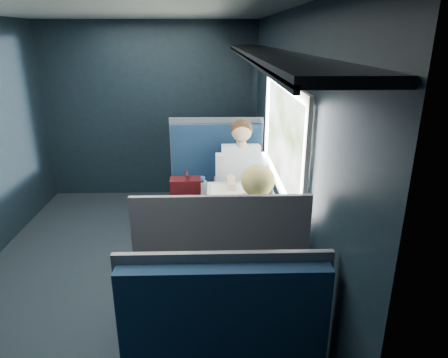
{
  "coord_description": "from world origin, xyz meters",
  "views": [
    {
      "loc": [
        0.8,
        -3.21,
        2.11
      ],
      "look_at": [
        0.9,
        0.0,
        0.95
      ],
      "focal_mm": 32.0,
      "sensor_mm": 36.0,
      "label": 1
    }
  ],
  "objects_px": {
    "seat_bay_near": "(216,197)",
    "seat_bay_far": "(221,294)",
    "man": "(241,177)",
    "laptop": "(262,193)",
    "table": "(239,209)",
    "bottle_small": "(254,176)",
    "woman": "(255,242)",
    "cup": "(256,179)",
    "seat_row_front": "(216,171)"
  },
  "relations": [
    {
      "from": "seat_bay_near",
      "to": "seat_bay_far",
      "type": "xyz_separation_m",
      "value": [
        0.02,
        -1.74,
        -0.01
      ]
    },
    {
      "from": "man",
      "to": "laptop",
      "type": "xyz_separation_m",
      "value": [
        0.14,
        -0.67,
        0.08
      ]
    },
    {
      "from": "table",
      "to": "seat_bay_near",
      "type": "bearing_deg",
      "value": 102.85
    },
    {
      "from": "man",
      "to": "bottle_small",
      "type": "relative_size",
      "value": 6.43
    },
    {
      "from": "woman",
      "to": "cup",
      "type": "relative_size",
      "value": 14.88
    },
    {
      "from": "bottle_small",
      "to": "cup",
      "type": "xyz_separation_m",
      "value": [
        0.02,
        0.04,
        -0.05
      ]
    },
    {
      "from": "seat_bay_near",
      "to": "seat_bay_far",
      "type": "distance_m",
      "value": 1.74
    },
    {
      "from": "seat_bay_far",
      "to": "cup",
      "type": "bearing_deg",
      "value": 74.01
    },
    {
      "from": "seat_bay_far",
      "to": "man",
      "type": "relative_size",
      "value": 0.95
    },
    {
      "from": "seat_bay_far",
      "to": "woman",
      "type": "xyz_separation_m",
      "value": [
        0.25,
        0.17,
        0.31
      ]
    },
    {
      "from": "table",
      "to": "laptop",
      "type": "xyz_separation_m",
      "value": [
        0.21,
        0.03,
        0.14
      ]
    },
    {
      "from": "seat_row_front",
      "to": "cup",
      "type": "relative_size",
      "value": 13.05
    },
    {
      "from": "man",
      "to": "woman",
      "type": "xyz_separation_m",
      "value": [
        0.0,
        -1.41,
        0.01
      ]
    },
    {
      "from": "woman",
      "to": "cup",
      "type": "distance_m",
      "value": 1.16
    },
    {
      "from": "table",
      "to": "laptop",
      "type": "height_order",
      "value": "laptop"
    },
    {
      "from": "seat_bay_far",
      "to": "man",
      "type": "bearing_deg",
      "value": 80.97
    },
    {
      "from": "woman",
      "to": "bottle_small",
      "type": "xyz_separation_m",
      "value": [
        0.1,
        1.11,
        0.1
      ]
    },
    {
      "from": "seat_bay_far",
      "to": "laptop",
      "type": "bearing_deg",
      "value": 66.76
    },
    {
      "from": "seat_bay_near",
      "to": "cup",
      "type": "height_order",
      "value": "seat_bay_near"
    },
    {
      "from": "table",
      "to": "man",
      "type": "bearing_deg",
      "value": 84.48
    },
    {
      "from": "seat_bay_far",
      "to": "seat_row_front",
      "type": "relative_size",
      "value": 1.09
    },
    {
      "from": "bottle_small",
      "to": "seat_row_front",
      "type": "bearing_deg",
      "value": 104.18
    },
    {
      "from": "seat_bay_near",
      "to": "seat_bay_far",
      "type": "height_order",
      "value": "same"
    },
    {
      "from": "seat_bay_near",
      "to": "bottle_small",
      "type": "height_order",
      "value": "seat_bay_near"
    },
    {
      "from": "man",
      "to": "cup",
      "type": "relative_size",
      "value": 14.88
    },
    {
      "from": "seat_row_front",
      "to": "bottle_small",
      "type": "xyz_separation_m",
      "value": [
        0.35,
        -1.4,
        0.42
      ]
    },
    {
      "from": "table",
      "to": "cup",
      "type": "distance_m",
      "value": 0.5
    },
    {
      "from": "woman",
      "to": "laptop",
      "type": "relative_size",
      "value": 4.23
    },
    {
      "from": "seat_bay_near",
      "to": "cup",
      "type": "bearing_deg",
      "value": -47.45
    },
    {
      "from": "seat_bay_near",
      "to": "woman",
      "type": "distance_m",
      "value": 1.63
    },
    {
      "from": "seat_bay_near",
      "to": "laptop",
      "type": "bearing_deg",
      "value": -64.11
    },
    {
      "from": "seat_row_front",
      "to": "woman",
      "type": "xyz_separation_m",
      "value": [
        0.25,
        -2.5,
        0.32
      ]
    },
    {
      "from": "seat_bay_near",
      "to": "bottle_small",
      "type": "relative_size",
      "value": 6.13
    },
    {
      "from": "cup",
      "to": "bottle_small",
      "type": "bearing_deg",
      "value": -119.0
    },
    {
      "from": "woman",
      "to": "bottle_small",
      "type": "height_order",
      "value": "woman"
    },
    {
      "from": "seat_row_front",
      "to": "man",
      "type": "distance_m",
      "value": 1.17
    },
    {
      "from": "seat_bay_near",
      "to": "seat_row_front",
      "type": "height_order",
      "value": "seat_bay_near"
    },
    {
      "from": "seat_row_front",
      "to": "bottle_small",
      "type": "height_order",
      "value": "seat_row_front"
    },
    {
      "from": "bottle_small",
      "to": "woman",
      "type": "bearing_deg",
      "value": -95.34
    },
    {
      "from": "man",
      "to": "woman",
      "type": "distance_m",
      "value": 1.41
    },
    {
      "from": "seat_row_front",
      "to": "woman",
      "type": "distance_m",
      "value": 2.54
    },
    {
      "from": "seat_bay_near",
      "to": "seat_row_front",
      "type": "bearing_deg",
      "value": 89.05
    },
    {
      "from": "table",
      "to": "seat_row_front",
      "type": "distance_m",
      "value": 1.82
    },
    {
      "from": "laptop",
      "to": "seat_bay_near",
      "type": "bearing_deg",
      "value": 115.89
    },
    {
      "from": "table",
      "to": "seat_bay_far",
      "type": "distance_m",
      "value": 0.93
    },
    {
      "from": "man",
      "to": "laptop",
      "type": "height_order",
      "value": "man"
    },
    {
      "from": "bottle_small",
      "to": "cup",
      "type": "relative_size",
      "value": 2.31
    },
    {
      "from": "seat_row_front",
      "to": "laptop",
      "type": "xyz_separation_m",
      "value": [
        0.39,
        -1.76,
        0.39
      ]
    },
    {
      "from": "man",
      "to": "woman",
      "type": "height_order",
      "value": "same"
    },
    {
      "from": "seat_row_front",
      "to": "woman",
      "type": "height_order",
      "value": "woman"
    }
  ]
}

